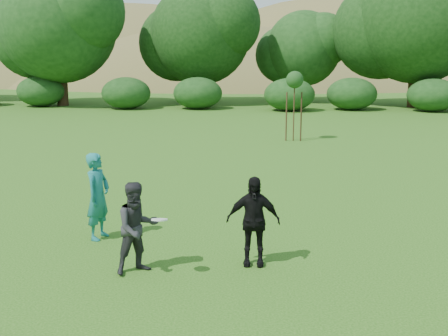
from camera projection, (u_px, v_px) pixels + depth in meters
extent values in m
plane|color=#19470C|center=(209.00, 264.00, 9.98)|extent=(120.00, 120.00, 0.00)
imported|color=#186C6B|center=(98.00, 196.00, 11.13)|extent=(0.56, 0.72, 1.75)
imported|color=#29292C|center=(137.00, 228.00, 9.45)|extent=(0.97, 0.94, 1.58)
imported|color=black|center=(253.00, 221.00, 9.78)|extent=(0.95, 0.42, 1.60)
cylinder|color=white|center=(159.00, 220.00, 9.12)|extent=(0.27, 0.27, 0.08)
cylinder|color=#402919|center=(294.00, 111.00, 22.91)|extent=(0.05, 0.05, 2.50)
sphere|color=#1D4619|center=(295.00, 80.00, 22.65)|extent=(0.70, 0.70, 0.70)
cylinder|color=#402919|center=(286.00, 117.00, 22.99)|extent=(0.06, 0.06, 2.00)
cylinder|color=#362315|center=(301.00, 117.00, 22.93)|extent=(0.06, 0.06, 2.00)
ellipsoid|color=olive|center=(97.00, 157.00, 82.91)|extent=(110.00, 70.00, 44.00)
ellipsoid|color=olive|center=(405.00, 175.00, 81.29)|extent=(100.00, 64.00, 52.00)
ellipsoid|color=olive|center=(224.00, 144.00, 68.51)|extent=(80.00, 50.00, 28.00)
cylinder|color=#3A2616|center=(62.00, 82.00, 37.10)|extent=(0.73, 0.73, 3.15)
sphere|color=#194214|center=(58.00, 25.00, 36.33)|extent=(7.54, 7.54, 7.54)
cylinder|color=#3A2616|center=(201.00, 83.00, 38.28)|extent=(0.68, 0.68, 2.80)
sphere|color=#194214|center=(200.00, 34.00, 37.60)|extent=(6.73, 6.73, 6.73)
cylinder|color=#3A2616|center=(302.00, 86.00, 39.65)|extent=(0.60, 0.60, 2.27)
sphere|color=#194214|center=(303.00, 49.00, 39.11)|extent=(5.22, 5.22, 5.22)
cylinder|color=#3A2616|center=(415.00, 81.00, 36.00)|extent=(0.76, 0.76, 3.32)
sphere|color=#194214|center=(419.00, 18.00, 35.18)|extent=(8.12, 8.12, 8.12)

